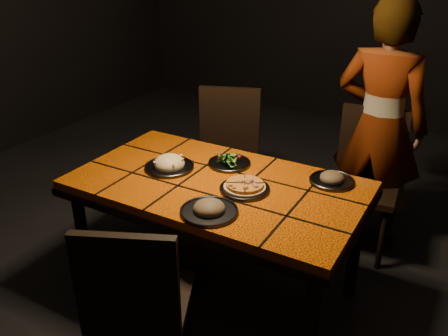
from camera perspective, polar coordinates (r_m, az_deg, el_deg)
The scene contains 11 objects.
room_shell at distance 2.39m, azimuth -0.96°, elevation 14.59°, with size 6.04×7.04×3.08m.
dining_table at distance 2.67m, azimuth -0.83°, elevation -3.13°, with size 1.62×0.92×0.75m.
chair_near at distance 2.18m, azimuth -10.46°, elevation -15.29°, with size 0.57×0.57×0.95m.
chair_far_left at distance 3.51m, azimuth 0.39°, elevation 2.44°, with size 0.58×0.58×1.00m.
chair_far_right at distance 3.33m, azimuth 16.79°, elevation -0.37°, with size 0.48×0.48×0.97m.
diner at distance 3.32m, azimuth 18.20°, elevation 4.81°, with size 0.62×0.41×1.70m, color brown.
plate_pizza at distance 2.54m, azimuth 2.50°, elevation -2.32°, with size 0.30×0.30×0.04m.
plate_pasta at distance 2.79m, azimuth -6.60°, elevation 0.43°, with size 0.29×0.29×0.10m.
plate_salad at distance 2.82m, azimuth 0.64°, elevation 0.88°, with size 0.25×0.25×0.07m.
plate_mushroom_a at distance 2.33m, azimuth -1.80°, elevation -4.89°, with size 0.29×0.29×0.10m.
plate_mushroom_b at distance 2.68m, azimuth 12.86°, elevation -1.26°, with size 0.25×0.25×0.08m.
Camera 1 is at (1.20, -2.01, 1.96)m, focal length 38.00 mm.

